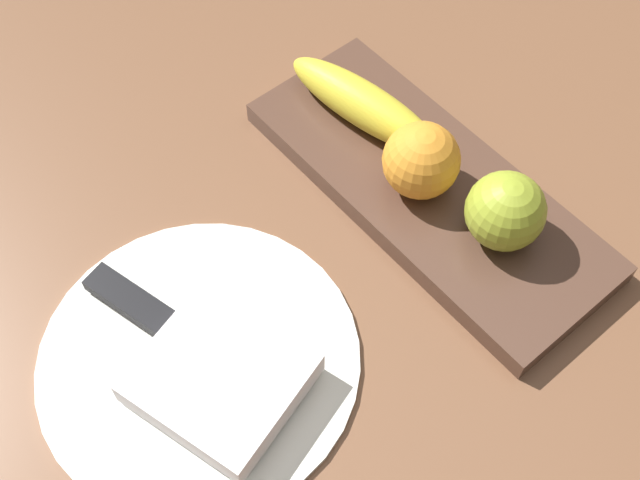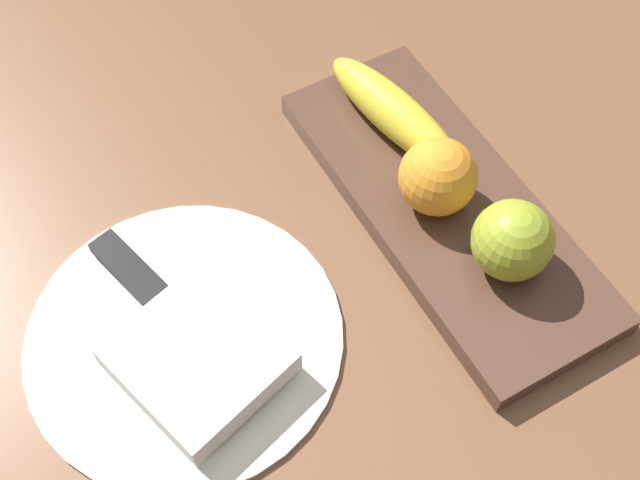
{
  "view_description": "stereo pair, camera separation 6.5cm",
  "coord_description": "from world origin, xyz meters",
  "px_view_note": "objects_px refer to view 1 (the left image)",
  "views": [
    {
      "loc": [
        0.26,
        -0.33,
        0.6
      ],
      "look_at": [
        -0.01,
        -0.11,
        0.05
      ],
      "focal_mm": 46.13,
      "sensor_mm": 36.0,
      "label": 1
    },
    {
      "loc": [
        0.3,
        -0.28,
        0.6
      ],
      "look_at": [
        -0.01,
        -0.11,
        0.05
      ],
      "focal_mm": 46.13,
      "sensor_mm": 36.0,
      "label": 2
    }
  ],
  "objects_px": {
    "banana": "(364,105)",
    "apple": "(505,211)",
    "fruit_tray": "(428,188)",
    "folded_napkin": "(220,378)",
    "knife": "(149,313)",
    "dinner_plate": "(199,358)",
    "orange_near_apple": "(421,160)"
  },
  "relations": [
    {
      "from": "banana",
      "to": "apple",
      "type": "bearing_deg",
      "value": 171.63
    },
    {
      "from": "fruit_tray",
      "to": "apple",
      "type": "distance_m",
      "value": 0.09
    },
    {
      "from": "apple",
      "to": "folded_napkin",
      "type": "distance_m",
      "value": 0.26
    },
    {
      "from": "fruit_tray",
      "to": "knife",
      "type": "distance_m",
      "value": 0.27
    },
    {
      "from": "banana",
      "to": "dinner_plate",
      "type": "bearing_deg",
      "value": 100.17
    },
    {
      "from": "folded_napkin",
      "to": "knife",
      "type": "xyz_separation_m",
      "value": [
        -0.09,
        -0.01,
        -0.01
      ]
    },
    {
      "from": "apple",
      "to": "folded_napkin",
      "type": "bearing_deg",
      "value": -99.9
    },
    {
      "from": "orange_near_apple",
      "to": "fruit_tray",
      "type": "bearing_deg",
      "value": 67.5
    },
    {
      "from": "banana",
      "to": "orange_near_apple",
      "type": "bearing_deg",
      "value": 162.0
    },
    {
      "from": "folded_napkin",
      "to": "banana",
      "type": "bearing_deg",
      "value": 115.83
    },
    {
      "from": "fruit_tray",
      "to": "banana",
      "type": "height_order",
      "value": "banana"
    },
    {
      "from": "dinner_plate",
      "to": "knife",
      "type": "relative_size",
      "value": 1.43
    },
    {
      "from": "fruit_tray",
      "to": "orange_near_apple",
      "type": "bearing_deg",
      "value": -112.5
    },
    {
      "from": "folded_napkin",
      "to": "knife",
      "type": "height_order",
      "value": "folded_napkin"
    },
    {
      "from": "fruit_tray",
      "to": "apple",
      "type": "xyz_separation_m",
      "value": [
        0.08,
        0.01,
        0.04
      ]
    },
    {
      "from": "apple",
      "to": "knife",
      "type": "relative_size",
      "value": 0.37
    },
    {
      "from": "orange_near_apple",
      "to": "folded_napkin",
      "type": "relative_size",
      "value": 0.57
    },
    {
      "from": "banana",
      "to": "folded_napkin",
      "type": "xyz_separation_m",
      "value": [
        0.12,
        -0.25,
        -0.02
      ]
    },
    {
      "from": "fruit_tray",
      "to": "apple",
      "type": "height_order",
      "value": "apple"
    },
    {
      "from": "apple",
      "to": "dinner_plate",
      "type": "distance_m",
      "value": 0.27
    },
    {
      "from": "fruit_tray",
      "to": "banana",
      "type": "xyz_separation_m",
      "value": [
        -0.09,
        0.0,
        0.03
      ]
    },
    {
      "from": "dinner_plate",
      "to": "folded_napkin",
      "type": "bearing_deg",
      "value": 0.0
    },
    {
      "from": "apple",
      "to": "banana",
      "type": "bearing_deg",
      "value": -178.85
    },
    {
      "from": "banana",
      "to": "orange_near_apple",
      "type": "relative_size",
      "value": 2.49
    },
    {
      "from": "fruit_tray",
      "to": "dinner_plate",
      "type": "distance_m",
      "value": 0.25
    },
    {
      "from": "dinner_plate",
      "to": "knife",
      "type": "height_order",
      "value": "knife"
    },
    {
      "from": "banana",
      "to": "orange_near_apple",
      "type": "distance_m",
      "value": 0.09
    },
    {
      "from": "fruit_tray",
      "to": "folded_napkin",
      "type": "bearing_deg",
      "value": -82.73
    },
    {
      "from": "apple",
      "to": "orange_near_apple",
      "type": "height_order",
      "value": "same"
    },
    {
      "from": "banana",
      "to": "orange_near_apple",
      "type": "height_order",
      "value": "orange_near_apple"
    },
    {
      "from": "orange_near_apple",
      "to": "knife",
      "type": "height_order",
      "value": "orange_near_apple"
    },
    {
      "from": "fruit_tray",
      "to": "orange_near_apple",
      "type": "xyz_separation_m",
      "value": [
        -0.0,
        -0.01,
        0.04
      ]
    }
  ]
}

